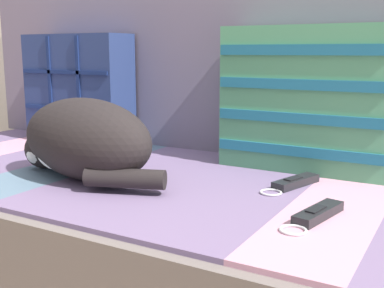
% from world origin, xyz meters
% --- Properties ---
extents(couch, '(1.91, 0.86, 0.38)m').
position_xyz_m(couch, '(0.00, 0.12, 0.19)').
color(couch, brown).
rests_on(couch, ground_plane).
extents(sofa_backrest, '(1.87, 0.14, 0.56)m').
position_xyz_m(sofa_backrest, '(0.00, 0.48, 0.67)').
color(sofa_backrest, slate).
rests_on(sofa_backrest, couch).
extents(throw_pillow_quilted, '(0.38, 0.14, 0.36)m').
position_xyz_m(throw_pillow_quilted, '(-0.48, 0.33, 0.56)').
color(throw_pillow_quilted, navy).
rests_on(throw_pillow_quilted, couch).
extents(throw_pillow_striped, '(0.43, 0.14, 0.37)m').
position_xyz_m(throw_pillow_striped, '(0.29, 0.33, 0.57)').
color(throw_pillow_striped, '#4C9366').
rests_on(throw_pillow_striped, couch).
extents(sleeping_cat, '(0.46, 0.26, 0.20)m').
position_xyz_m(sleeping_cat, '(-0.14, -0.02, 0.48)').
color(sleeping_cat, black).
rests_on(sleeping_cat, couch).
extents(game_remote_near, '(0.10, 0.19, 0.02)m').
position_xyz_m(game_remote_near, '(0.33, 0.16, 0.39)').
color(game_remote_near, black).
rests_on(game_remote_near, couch).
extents(game_remote_far, '(0.08, 0.19, 0.02)m').
position_xyz_m(game_remote_far, '(0.43, -0.03, 0.39)').
color(game_remote_far, black).
rests_on(game_remote_far, couch).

